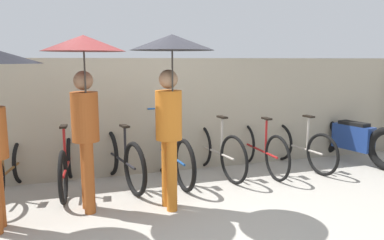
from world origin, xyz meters
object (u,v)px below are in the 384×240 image
Objects in this scene: parked_bicycle_6 at (260,149)px; pedestrian_center at (84,79)px; pedestrian_trailing at (171,76)px; motorcycle at (353,139)px; parked_bicycle_5 at (216,151)px; parked_bicycle_4 at (172,156)px; parked_bicycle_3 at (121,159)px; parked_bicycle_2 at (67,164)px; parked_bicycle_1 at (9,170)px; parked_bicycle_7 at (299,146)px.

pedestrian_center is (-2.78, -0.93, 1.24)m from parked_bicycle_6.
pedestrian_trailing is 1.03× the size of motorcycle.
parked_bicycle_6 is (0.76, -0.06, -0.01)m from parked_bicycle_5.
pedestrian_trailing reaches higher than parked_bicycle_6.
pedestrian_trailing is (0.96, -0.24, 0.03)m from pedestrian_center.
parked_bicycle_6 is 3.18m from pedestrian_center.
parked_bicycle_4 reaches higher than motorcycle.
parked_bicycle_3 is 1.79m from pedestrian_trailing.
parked_bicycle_5 is at bearing -136.27° from pedestrian_trailing.
parked_bicycle_2 is 4.91m from motorcycle.
parked_bicycle_5 is (2.27, 0.02, 0.02)m from parked_bicycle_2.
parked_bicycle_4 is 1.97m from pedestrian_center.
pedestrian_center is at bearing -123.46° from parked_bicycle_1.
parked_bicycle_6 is at bearing -103.06° from parked_bicycle_5.
pedestrian_trailing is (1.22, -1.20, 1.28)m from parked_bicycle_2.
parked_bicycle_4 is 3.39m from motorcycle.
parked_bicycle_4 is 0.84× the size of pedestrian_center.
parked_bicycle_2 is (0.76, -0.02, 0.01)m from parked_bicycle_1.
parked_bicycle_5 is (1.52, 0.04, 0.00)m from parked_bicycle_3.
motorcycle is at bearing -85.63° from parked_bicycle_2.
parked_bicycle_1 is at bearing 76.28° from parked_bicycle_3.
parked_bicycle_4 is at bearing -81.80° from parked_bicycle_1.
parked_bicycle_4 is at bearing -110.41° from pedestrian_trailing.
parked_bicycle_6 is (1.52, 0.04, -0.01)m from parked_bicycle_4.
parked_bicycle_5 is at bearing 79.36° from parked_bicycle_7.
parked_bicycle_5 reaches higher than parked_bicycle_1.
parked_bicycle_6 is at bearing -168.45° from pedestrian_center.
parked_bicycle_1 reaches higher than motorcycle.
parked_bicycle_5 is 0.84× the size of pedestrian_center.
parked_bicycle_4 is at bearing 78.02° from motorcycle.
parked_bicycle_3 is at bearing -74.28° from pedestrian_trailing.
parked_bicycle_1 is 0.96× the size of parked_bicycle_4.
pedestrian_center reaches higher than parked_bicycle_3.
parked_bicycle_5 is at bearing 84.81° from parked_bicycle_6.
pedestrian_trailing is at bearing 159.30° from pedestrian_center.
parked_bicycle_5 is 1.52m from parked_bicycle_7.
pedestrian_trailing is (-0.30, -1.12, 1.26)m from parked_bicycle_4.
parked_bicycle_7 reaches higher than parked_bicycle_4.
parked_bicycle_3 is at bearing 76.99° from motorcycle.
parked_bicycle_1 is 2.66m from pedestrian_trailing.
parked_bicycle_3 is at bearing 81.25° from parked_bicycle_7.
parked_bicycle_6 is 1.04× the size of parked_bicycle_7.
motorcycle is at bearing -102.80° from parked_bicycle_3.
motorcycle is (1.88, -0.01, 0.04)m from parked_bicycle_6.
parked_bicycle_6 is 2.50m from pedestrian_trailing.
parked_bicycle_4 is (2.27, -0.10, 0.04)m from parked_bicycle_1.
parked_bicycle_6 reaches higher than motorcycle.
parked_bicycle_2 is 3.79m from parked_bicycle_7.
parked_bicycle_6 is at bearing -103.00° from parked_bicycle_3.
parked_bicycle_1 is at bearing 88.53° from parked_bicycle_6.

